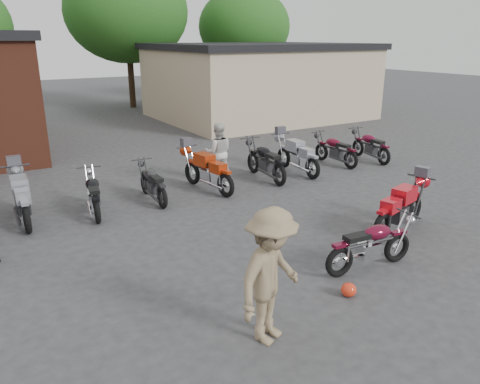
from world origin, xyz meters
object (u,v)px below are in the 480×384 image
person_light (218,152)px  row_bike_4 (207,169)px  row_bike_1 (21,196)px  row_bike_2 (93,192)px  sportbike (401,206)px  person_tan (271,277)px  row_bike_5 (265,159)px  row_bike_6 (297,154)px  row_bike_7 (335,148)px  row_bike_8 (370,144)px  helmet (349,290)px  vintage_motorcycle (372,242)px  row_bike_3 (152,181)px

person_light → row_bike_4: size_ratio=0.82×
row_bike_1 → row_bike_2: size_ratio=1.16×
sportbike → row_bike_1: (-6.93, 4.97, 0.03)m
person_tan → row_bike_5: size_ratio=0.94×
row_bike_6 → person_light: bearing=80.2°
row_bike_6 → row_bike_7: row_bike_6 is taller
person_light → sportbike: bearing=128.4°
row_bike_6 → row_bike_4: bearing=94.0°
row_bike_1 → row_bike_7: size_ratio=1.14×
sportbike → row_bike_8: (4.15, 4.81, -0.04)m
person_light → row_bike_6: 2.59m
helmet → person_light: person_light is taller
row_bike_8 → vintage_motorcycle: bearing=141.9°
vintage_motorcycle → row_bike_1: 7.78m
row_bike_1 → row_bike_4: 4.72m
sportbike → row_bike_5: row_bike_5 is taller
helmet → row_bike_6: bearing=58.4°
row_bike_7 → row_bike_8: size_ratio=0.98×
person_tan → row_bike_3: size_ratio=1.09×
helmet → row_bike_7: 8.57m
helmet → row_bike_2: size_ratio=0.14×
row_bike_4 → row_bike_5: size_ratio=1.00×
helmet → row_bike_6: size_ratio=0.12×
row_bike_1 → row_bike_3: (3.10, -0.20, -0.10)m
person_tan → row_bike_2: size_ratio=1.07×
row_bike_5 → row_bike_6: size_ratio=1.00×
person_light → row_bike_8: size_ratio=0.90×
sportbike → row_bike_5: 4.86m
vintage_motorcycle → row_bike_8: (6.00, 5.73, 0.02)m
row_bike_8 → sportbike: bearing=147.4°
row_bike_2 → row_bike_1: bearing=87.2°
person_tan → row_bike_3: bearing=60.3°
row_bike_3 → helmet: bearing=-168.8°
row_bike_1 → row_bike_6: bearing=-88.0°
vintage_motorcycle → row_bike_6: 6.47m
helmet → person_light: size_ratio=0.15×
vintage_motorcycle → row_bike_7: 7.51m
vintage_motorcycle → row_bike_5: row_bike_5 is taller
person_tan → row_bike_8: person_tan is taller
row_bike_2 → row_bike_5: bearing=-77.5°
person_tan → row_bike_7: 9.99m
row_bike_3 → row_bike_1: bearing=88.7°
person_tan → sportbike: bearing=-2.6°
row_bike_4 → row_bike_8: bearing=-99.1°
row_bike_2 → row_bike_7: bearing=-77.2°
helmet → row_bike_8: bearing=41.6°
person_light → row_bike_1: bearing=27.7°
vintage_motorcycle → row_bike_2: size_ratio=1.00×
row_bike_7 → sportbike: bearing=149.4°
row_bike_4 → row_bike_7: bearing=-96.5°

